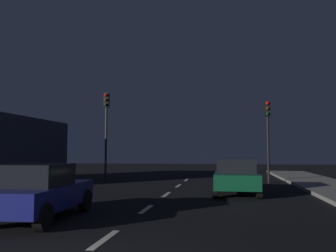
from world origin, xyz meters
The scene contains 10 objects.
ground_plane centered at (0.00, 7.00, 0.00)m, with size 80.00×80.00×0.00m, color black.
lane_stripe_second centered at (0.00, 2.60, 0.00)m, with size 0.16×1.60×0.01m, color silver.
lane_stripe_third centered at (0.00, 6.40, 0.00)m, with size 0.16×1.60×0.01m, color silver.
lane_stripe_fourth centered at (0.00, 10.20, 0.00)m, with size 0.16×1.60×0.01m, color silver.
lane_stripe_fifth centered at (0.00, 14.00, 0.00)m, with size 0.16×1.60×0.01m, color silver.
lane_stripe_sixth centered at (0.00, 17.80, 0.00)m, with size 0.16×1.60×0.01m, color silver.
traffic_signal_left centered at (-4.84, 16.27, 3.79)m, with size 0.32×0.38×5.45m.
traffic_signal_right centered at (4.89, 16.27, 3.32)m, with size 0.32×0.38×4.73m.
car_stopped_ahead centered at (2.89, 10.86, 0.75)m, with size 1.88×4.13×1.49m.
car_adjacent_lane centered at (-2.49, 4.30, 0.74)m, with size 2.04×3.94×1.47m.
Camera 1 is at (2.46, -4.35, 1.79)m, focal length 37.18 mm.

